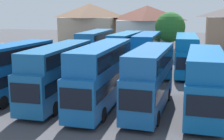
# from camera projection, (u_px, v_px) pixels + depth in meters

# --- Properties ---
(ground) EXTENTS (140.00, 140.00, 0.00)m
(ground) POSITION_uv_depth(u_px,v_px,m) (140.00, 67.00, 42.45)
(ground) COLOR #424247
(depot_boundary_wall) EXTENTS (56.00, 0.50, 1.80)m
(depot_boundary_wall) POSITION_uv_depth(u_px,v_px,m) (148.00, 54.00, 49.20)
(depot_boundary_wall) COLOR gray
(depot_boundary_wall) RESTS_ON ground
(bus_1) EXTENTS (3.18, 10.34, 4.85)m
(bus_1) POSITION_uv_depth(u_px,v_px,m) (13.00, 68.00, 27.31)
(bus_1) COLOR #0F56A4
(bus_1) RESTS_ON ground
(bus_2) EXTENTS (2.93, 11.62, 4.86)m
(bus_2) POSITION_uv_depth(u_px,v_px,m) (59.00, 70.00, 26.20)
(bus_2) COLOR #175A94
(bus_2) RESTS_ON ground
(bus_3) EXTENTS (2.65, 11.90, 5.09)m
(bus_3) POSITION_uv_depth(u_px,v_px,m) (102.00, 72.00, 24.94)
(bus_3) COLOR #155AA2
(bus_3) RESTS_ON ground
(bus_4) EXTENTS (2.78, 10.16, 4.94)m
(bus_4) POSITION_uv_depth(u_px,v_px,m) (150.00, 76.00, 23.65)
(bus_4) COLOR #17589C
(bus_4) RESTS_ON ground
(bus_5) EXTENTS (2.74, 10.44, 4.79)m
(bus_5) POSITION_uv_depth(u_px,v_px,m) (205.00, 79.00, 23.01)
(bus_5) COLOR #0F5A9E
(bus_5) RESTS_ON ground
(bus_6) EXTENTS (2.95, 10.98, 5.06)m
(bus_6) POSITION_uv_depth(u_px,v_px,m) (95.00, 48.00, 41.08)
(bus_6) COLOR #195C94
(bus_6) RESTS_ON ground
(bus_7) EXTENTS (2.86, 10.27, 4.93)m
(bus_7) POSITION_uv_depth(u_px,v_px,m) (126.00, 50.00, 39.56)
(bus_7) COLOR #105F97
(bus_7) RESTS_ON ground
(bus_8) EXTENTS (2.74, 10.85, 4.90)m
(bus_8) POSITION_uv_depth(u_px,v_px,m) (147.00, 50.00, 38.89)
(bus_8) COLOR #0A529F
(bus_8) RESTS_ON ground
(bus_9) EXTENTS (3.05, 11.19, 4.77)m
(bus_9) POSITION_uv_depth(u_px,v_px,m) (186.00, 52.00, 37.60)
(bus_9) COLOR #0A5C97
(bus_9) RESTS_ON ground
(house_terrace_left) EXTENTS (10.75, 7.75, 9.06)m
(house_terrace_left) POSITION_uv_depth(u_px,v_px,m) (90.00, 27.00, 58.57)
(house_terrace_left) COLOR tan
(house_terrace_left) RESTS_ON ground
(house_terrace_centre) EXTENTS (10.27, 7.47, 8.64)m
(house_terrace_centre) POSITION_uv_depth(u_px,v_px,m) (147.00, 29.00, 55.29)
(house_terrace_centre) COLOR silver
(house_terrace_centre) RESTS_ON ground
(tree_left_of_lot) EXTENTS (4.92, 4.92, 7.52)m
(tree_left_of_lot) POSITION_uv_depth(u_px,v_px,m) (170.00, 27.00, 49.94)
(tree_left_of_lot) COLOR brown
(tree_left_of_lot) RESTS_ON ground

